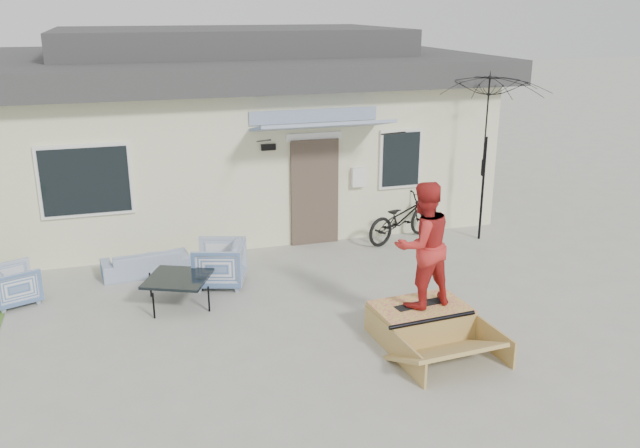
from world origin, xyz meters
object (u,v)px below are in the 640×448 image
object	(u,v)px
patio_umbrella	(485,154)
skateboard	(420,304)
loveseat	(145,258)
skater	(423,243)
coffee_table	(179,290)
armchair_left	(15,283)
bicycle	(401,213)
armchair_right	(219,262)
skate_ramp	(420,320)

from	to	relation	value
patio_umbrella	skateboard	bearing A→B (deg)	-130.62
loveseat	skater	world-z (taller)	skater
loveseat	coffee_table	distance (m)	1.51
armchair_left	bicycle	xyz separation A→B (m)	(7.08, 1.00, 0.22)
patio_umbrella	skateboard	size ratio (longest dim) A/B	3.23
armchair_right	coffee_table	size ratio (longest dim) A/B	0.90
bicycle	skate_ramp	xyz separation A→B (m)	(-1.37, -3.86, -0.35)
armchair_left	patio_umbrella	distance (m)	8.78
armchair_right	skate_ramp	world-z (taller)	armchair_right
loveseat	armchair_right	world-z (taller)	armchair_right
bicycle	patio_umbrella	world-z (taller)	patio_umbrella
patio_umbrella	loveseat	bearing A→B (deg)	179.66
armchair_right	skate_ramp	xyz separation A→B (m)	(2.48, -2.66, -0.20)
armchair_left	coffee_table	bearing A→B (deg)	-128.69
bicycle	skateboard	size ratio (longest dim) A/B	2.36
patio_umbrella	skater	xyz separation A→B (m)	(-2.95, -3.43, -0.36)
coffee_table	skate_ramp	xyz separation A→B (m)	(3.22, -2.07, -0.01)
armchair_right	patio_umbrella	size ratio (longest dim) A/B	0.34
armchair_right	skater	bearing A→B (deg)	60.85
skate_ramp	skater	distance (m)	1.17
patio_umbrella	skater	size ratio (longest dim) A/B	1.34
armchair_left	skateboard	world-z (taller)	armchair_left
bicycle	loveseat	bearing A→B (deg)	71.47
patio_umbrella	skateboard	xyz separation A→B (m)	(-2.95, -3.43, -1.29)
loveseat	patio_umbrella	xyz separation A→B (m)	(6.60, -0.04, 1.46)
skate_ramp	coffee_table	bearing A→B (deg)	143.08
loveseat	skater	distance (m)	5.16
bicycle	skater	xyz separation A→B (m)	(-1.38, -3.82, 0.82)
coffee_table	skater	xyz separation A→B (m)	(3.22, -2.03, 1.16)
skateboard	skater	world-z (taller)	skater
skater	patio_umbrella	bearing A→B (deg)	-141.00
armchair_right	coffee_table	bearing A→B (deg)	-34.38
armchair_right	skateboard	distance (m)	3.60
coffee_table	skater	distance (m)	3.98
loveseat	skate_ramp	xyz separation A→B (m)	(3.66, -3.52, -0.07)
patio_umbrella	skater	world-z (taller)	skater
coffee_table	patio_umbrella	bearing A→B (deg)	12.86
loveseat	patio_umbrella	world-z (taller)	patio_umbrella
loveseat	bicycle	world-z (taller)	bicycle
armchair_right	coffee_table	distance (m)	0.96
armchair_left	patio_umbrella	world-z (taller)	patio_umbrella
armchair_right	skateboard	world-z (taller)	armchair_right
armchair_left	bicycle	bearing A→B (deg)	-102.95
bicycle	coffee_table	bearing A→B (deg)	88.85
skate_ramp	skater	bearing A→B (deg)	90.00
loveseat	armchair_right	xyz separation A→B (m)	(1.18, -0.86, 0.13)
armchair_left	skate_ramp	size ratio (longest dim) A/B	0.40
armchair_right	skater	xyz separation A→B (m)	(2.48, -2.61, 0.97)
loveseat	bicycle	xyz separation A→B (m)	(5.03, 0.35, 0.27)
armchair_right	skate_ramp	bearing A→B (deg)	60.41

